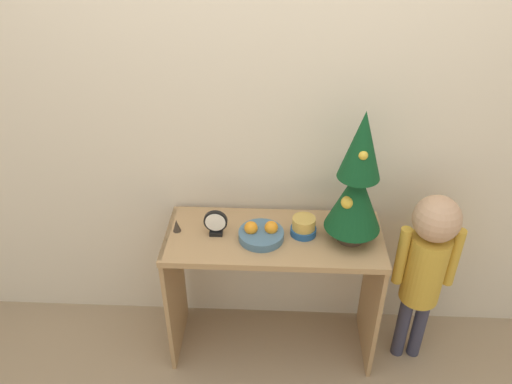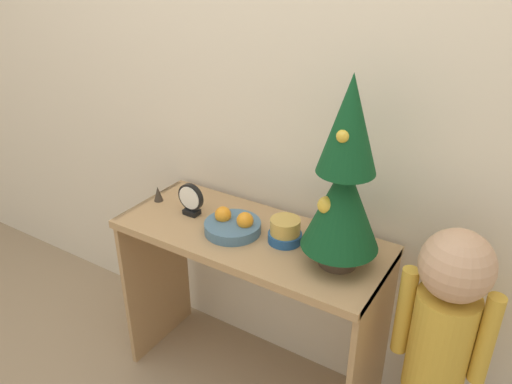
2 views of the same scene
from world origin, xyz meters
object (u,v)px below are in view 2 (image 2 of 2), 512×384
at_px(mini_tree, 344,180).
at_px(figurine, 158,194).
at_px(singing_bowl, 285,231).
at_px(child_figure, 443,329).
at_px(fruit_bowl, 233,225).
at_px(desk_clock, 191,200).

xyz_separation_m(mini_tree, figurine, (-0.78, 0.02, -0.27)).
distance_m(singing_bowl, child_figure, 0.58).
bearing_deg(mini_tree, fruit_bowl, -177.90).
relative_size(mini_tree, desk_clock, 4.89).
height_order(singing_bowl, child_figure, child_figure).
bearing_deg(singing_bowl, child_figure, -4.86).
bearing_deg(mini_tree, figurine, 178.40).
xyz_separation_m(mini_tree, fruit_bowl, (-0.40, -0.01, -0.27)).
relative_size(singing_bowl, desk_clock, 0.93).
distance_m(fruit_bowl, singing_bowl, 0.19).
bearing_deg(desk_clock, fruit_bowl, -5.45).
bearing_deg(child_figure, singing_bowl, 175.14).
xyz_separation_m(desk_clock, child_figure, (0.96, -0.03, -0.15)).
distance_m(mini_tree, figurine, 0.83).
bearing_deg(child_figure, fruit_bowl, 179.47).
bearing_deg(fruit_bowl, child_figure, -0.53).
relative_size(desk_clock, child_figure, 0.13).
relative_size(singing_bowl, figurine, 1.90).
xyz_separation_m(fruit_bowl, desk_clock, (-0.20, 0.02, 0.04)).
height_order(desk_clock, figurine, desk_clock).
distance_m(singing_bowl, desk_clock, 0.40).
bearing_deg(fruit_bowl, singing_bowl, 12.18).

